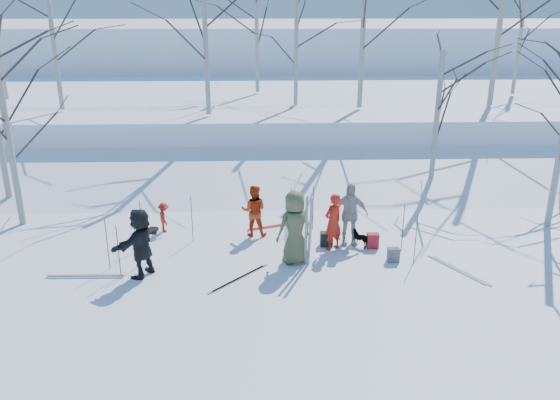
{
  "coord_description": "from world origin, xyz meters",
  "views": [
    {
      "loc": [
        -0.46,
        -12.55,
        6.29
      ],
      "look_at": [
        0.0,
        1.5,
        1.3
      ],
      "focal_mm": 35.0,
      "sensor_mm": 36.0,
      "label": 1
    }
  ],
  "objects_px": {
    "skier_redor_behind": "(254,211)",
    "skier_grey_west": "(141,243)",
    "skier_red_north": "(333,222)",
    "backpack_dark": "(326,239)",
    "skier_cream_east": "(349,214)",
    "backpack_grey": "(393,255)",
    "skier_olive_center": "(295,227)",
    "skier_red_seated": "(164,217)",
    "backpack_red": "(373,241)",
    "dog": "(361,238)"
  },
  "relations": [
    {
      "from": "skier_olive_center",
      "to": "skier_grey_west",
      "type": "bearing_deg",
      "value": -15.18
    },
    {
      "from": "skier_grey_west",
      "to": "backpack_dark",
      "type": "height_order",
      "value": "skier_grey_west"
    },
    {
      "from": "skier_olive_center",
      "to": "skier_cream_east",
      "type": "height_order",
      "value": "skier_olive_center"
    },
    {
      "from": "skier_red_north",
      "to": "skier_cream_east",
      "type": "distance_m",
      "value": 0.61
    },
    {
      "from": "dog",
      "to": "backpack_red",
      "type": "relative_size",
      "value": 1.37
    },
    {
      "from": "skier_cream_east",
      "to": "backpack_dark",
      "type": "xyz_separation_m",
      "value": [
        -0.63,
        -0.13,
        -0.69
      ]
    },
    {
      "from": "backpack_grey",
      "to": "backpack_red",
      "type": "bearing_deg",
      "value": 113.32
    },
    {
      "from": "dog",
      "to": "backpack_grey",
      "type": "xyz_separation_m",
      "value": [
        0.67,
        -1.01,
        -0.05
      ]
    },
    {
      "from": "dog",
      "to": "backpack_dark",
      "type": "height_order",
      "value": "dog"
    },
    {
      "from": "skier_redor_behind",
      "to": "skier_grey_west",
      "type": "relative_size",
      "value": 0.87
    },
    {
      "from": "skier_olive_center",
      "to": "backpack_red",
      "type": "bearing_deg",
      "value": 175.78
    },
    {
      "from": "skier_redor_behind",
      "to": "skier_grey_west",
      "type": "distance_m",
      "value": 3.64
    },
    {
      "from": "dog",
      "to": "skier_cream_east",
      "type": "bearing_deg",
      "value": -80.54
    },
    {
      "from": "skier_red_north",
      "to": "backpack_red",
      "type": "relative_size",
      "value": 3.81
    },
    {
      "from": "skier_red_north",
      "to": "backpack_dark",
      "type": "bearing_deg",
      "value": -94.59
    },
    {
      "from": "skier_cream_east",
      "to": "skier_redor_behind",
      "type": "bearing_deg",
      "value": 165.94
    },
    {
      "from": "backpack_red",
      "to": "backpack_dark",
      "type": "relative_size",
      "value": 1.05
    },
    {
      "from": "dog",
      "to": "backpack_grey",
      "type": "relative_size",
      "value": 1.52
    },
    {
      "from": "skier_redor_behind",
      "to": "skier_red_north",
      "type": "bearing_deg",
      "value": 159.48
    },
    {
      "from": "skier_grey_west",
      "to": "dog",
      "type": "xyz_separation_m",
      "value": [
        5.69,
        1.56,
        -0.63
      ]
    },
    {
      "from": "skier_grey_west",
      "to": "dog",
      "type": "height_order",
      "value": "skier_grey_west"
    },
    {
      "from": "skier_red_north",
      "to": "skier_red_seated",
      "type": "height_order",
      "value": "skier_red_north"
    },
    {
      "from": "skier_red_seated",
      "to": "dog",
      "type": "bearing_deg",
      "value": -122.79
    },
    {
      "from": "skier_red_seated",
      "to": "dog",
      "type": "relative_size",
      "value": 1.55
    },
    {
      "from": "skier_red_seated",
      "to": "backpack_dark",
      "type": "xyz_separation_m",
      "value": [
        4.67,
        -1.18,
        -0.25
      ]
    },
    {
      "from": "skier_red_north",
      "to": "skier_olive_center",
      "type": "bearing_deg",
      "value": -1.8
    },
    {
      "from": "skier_olive_center",
      "to": "skier_red_seated",
      "type": "bearing_deg",
      "value": -54.6
    },
    {
      "from": "skier_cream_east",
      "to": "backpack_grey",
      "type": "bearing_deg",
      "value": -48.7
    },
    {
      "from": "skier_cream_east",
      "to": "backpack_red",
      "type": "xyz_separation_m",
      "value": [
        0.63,
        -0.3,
        -0.68
      ]
    },
    {
      "from": "backpack_red",
      "to": "skier_redor_behind",
      "type": "bearing_deg",
      "value": 162.97
    },
    {
      "from": "skier_grey_west",
      "to": "backpack_grey",
      "type": "distance_m",
      "value": 6.43
    },
    {
      "from": "skier_red_north",
      "to": "skier_cream_east",
      "type": "bearing_deg",
      "value": 179.05
    },
    {
      "from": "skier_red_seated",
      "to": "backpack_red",
      "type": "bearing_deg",
      "value": -123.42
    },
    {
      "from": "skier_red_seated",
      "to": "backpack_grey",
      "type": "height_order",
      "value": "skier_red_seated"
    },
    {
      "from": "skier_grey_west",
      "to": "dog",
      "type": "bearing_deg",
      "value": 134.25
    },
    {
      "from": "skier_grey_west",
      "to": "backpack_grey",
      "type": "xyz_separation_m",
      "value": [
        6.37,
        0.55,
        -0.69
      ]
    },
    {
      "from": "skier_red_north",
      "to": "skier_redor_behind",
      "type": "relative_size",
      "value": 1.05
    },
    {
      "from": "skier_red_north",
      "to": "skier_cream_east",
      "type": "xyz_separation_m",
      "value": [
        0.49,
        0.35,
        0.09
      ]
    },
    {
      "from": "skier_cream_east",
      "to": "backpack_red",
      "type": "distance_m",
      "value": 0.98
    },
    {
      "from": "dog",
      "to": "backpack_grey",
      "type": "distance_m",
      "value": 1.21
    },
    {
      "from": "skier_red_seated",
      "to": "backpack_dark",
      "type": "bearing_deg",
      "value": -124.74
    },
    {
      "from": "backpack_dark",
      "to": "skier_red_north",
      "type": "bearing_deg",
      "value": -57.74
    },
    {
      "from": "skier_cream_east",
      "to": "backpack_dark",
      "type": "distance_m",
      "value": 0.94
    },
    {
      "from": "dog",
      "to": "backpack_dark",
      "type": "bearing_deg",
      "value": -55.81
    },
    {
      "from": "skier_olive_center",
      "to": "backpack_dark",
      "type": "relative_size",
      "value": 4.85
    },
    {
      "from": "skier_red_seated",
      "to": "backpack_grey",
      "type": "relative_size",
      "value": 2.35
    },
    {
      "from": "skier_grey_west",
      "to": "backpack_dark",
      "type": "xyz_separation_m",
      "value": [
        4.73,
        1.6,
        -0.68
      ]
    },
    {
      "from": "backpack_dark",
      "to": "skier_olive_center",
      "type": "bearing_deg",
      "value": -133.93
    },
    {
      "from": "skier_olive_center",
      "to": "backpack_dark",
      "type": "distance_m",
      "value": 1.57
    },
    {
      "from": "skier_redor_behind",
      "to": "backpack_dark",
      "type": "relative_size",
      "value": 3.8
    }
  ]
}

